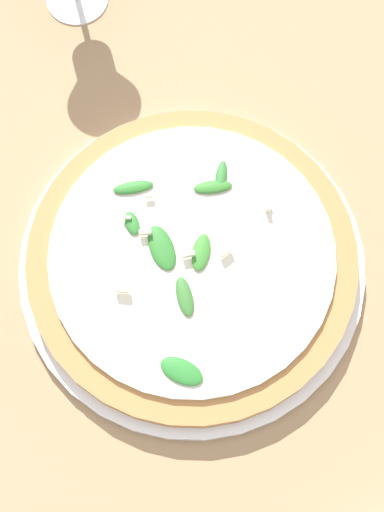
% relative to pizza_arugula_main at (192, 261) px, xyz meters
% --- Properties ---
extents(ground_plane, '(6.00, 6.00, 0.00)m').
position_rel_pizza_arugula_main_xyz_m(ground_plane, '(0.01, 0.01, -0.02)').
color(ground_plane, '#9E7A56').
extents(pizza_arugula_main, '(0.33, 0.33, 0.05)m').
position_rel_pizza_arugula_main_xyz_m(pizza_arugula_main, '(0.00, 0.00, 0.00)').
color(pizza_arugula_main, white).
rests_on(pizza_arugula_main, ground_plane).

